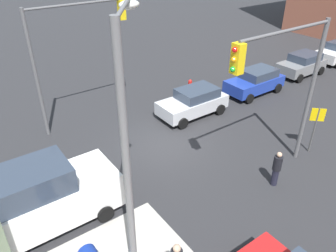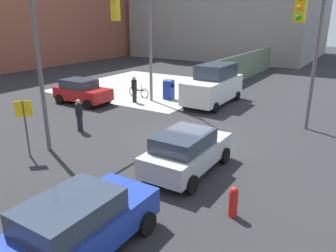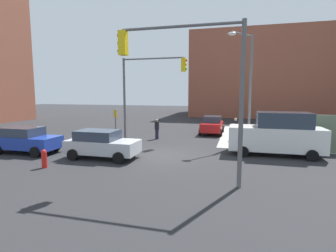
# 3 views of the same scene
# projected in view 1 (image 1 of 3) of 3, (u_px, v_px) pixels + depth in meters

# --- Properties ---
(ground_plane) EXTENTS (120.00, 120.00, 0.00)m
(ground_plane) POSITION_uv_depth(u_px,v_px,m) (165.00, 144.00, 16.67)
(ground_plane) COLOR #28282B
(traffic_signal_nw_corner) EXTENTS (5.20, 0.36, 6.50)m
(traffic_signal_nw_corner) POSITION_uv_depth(u_px,v_px,m) (287.00, 75.00, 12.46)
(traffic_signal_nw_corner) COLOR #59595B
(traffic_signal_nw_corner) RESTS_ON ground
(traffic_signal_se_corner) EXTENTS (5.27, 0.36, 6.50)m
(traffic_signal_se_corner) POSITION_uv_depth(u_px,v_px,m) (72.00, 42.00, 16.22)
(traffic_signal_se_corner) COLOR #59595B
(traffic_signal_se_corner) RESTS_ON ground
(street_lamp_corner) EXTENTS (1.79, 2.22, 8.00)m
(street_lamp_corner) POSITION_uv_depth(u_px,v_px,m) (128.00, 152.00, 7.93)
(street_lamp_corner) COLOR slate
(street_lamp_corner) RESTS_ON ground
(warning_sign_two_way) EXTENTS (0.48, 0.48, 2.40)m
(warning_sign_two_way) POSITION_uv_depth(u_px,v_px,m) (316.00, 122.00, 15.33)
(warning_sign_two_way) COLOR #4C4C4C
(warning_sign_two_way) RESTS_ON ground
(fire_hydrant) EXTENTS (0.26, 0.26, 0.94)m
(fire_hydrant) POSITION_uv_depth(u_px,v_px,m) (190.00, 86.00, 21.88)
(fire_hydrant) COLOR red
(fire_hydrant) RESTS_ON ground
(hatchback_silver) EXTENTS (4.11, 2.02, 1.62)m
(hatchback_silver) POSITION_uv_depth(u_px,v_px,m) (194.00, 102.00, 19.01)
(hatchback_silver) COLOR #B7BABF
(hatchback_silver) RESTS_ON ground
(coupe_gray) EXTENTS (3.89, 2.02, 1.62)m
(coupe_gray) POSITION_uv_depth(u_px,v_px,m) (302.00, 64.00, 24.51)
(coupe_gray) COLOR slate
(coupe_gray) RESTS_ON ground
(hatchback_blue) EXTENTS (4.08, 2.02, 1.62)m
(hatchback_blue) POSITION_uv_depth(u_px,v_px,m) (255.00, 81.00, 21.68)
(hatchback_blue) COLOR #1E389E
(hatchback_blue) RESTS_ON ground
(van_white_delivery) EXTENTS (5.40, 2.32, 2.62)m
(van_white_delivery) POSITION_uv_depth(u_px,v_px,m) (39.00, 199.00, 11.40)
(van_white_delivery) COLOR white
(van_white_delivery) RESTS_ON ground
(pedestrian_waiting) EXTENTS (0.36, 0.36, 1.65)m
(pedestrian_waiting) POSITION_uv_depth(u_px,v_px,m) (277.00, 168.00, 13.61)
(pedestrian_waiting) COLOR black
(pedestrian_waiting) RESTS_ON ground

